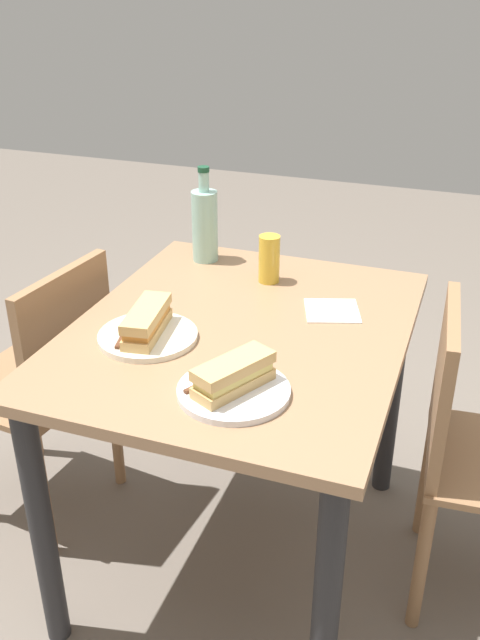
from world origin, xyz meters
TOP-DOWN VIEW (x-y plane):
  - ground_plane at (0.00, 0.00)m, footprint 8.00×8.00m
  - dining_table at (0.00, 0.00)m, footprint 1.00×0.83m
  - chair_far at (-0.01, 0.61)m, footprint 0.44×0.44m
  - chair_near at (0.10, -0.61)m, footprint 0.43×0.43m
  - plate_near at (-0.14, 0.19)m, footprint 0.24×0.24m
  - baguette_sandwich_near at (-0.14, 0.19)m, footprint 0.21×0.10m
  - knife_near at (-0.15, 0.24)m, footprint 0.18×0.05m
  - plate_far at (-0.29, -0.09)m, footprint 0.24×0.24m
  - baguette_sandwich_far at (-0.29, -0.09)m, footprint 0.20×0.15m
  - knife_far at (-0.28, -0.04)m, footprint 0.17×0.09m
  - water_bottle at (0.39, 0.25)m, footprint 0.08×0.08m
  - beer_glass at (0.30, 0.02)m, footprint 0.06×0.06m
  - paper_napkin at (0.17, -0.20)m, footprint 0.18×0.18m

SIDE VIEW (x-z plane):
  - ground_plane at x=0.00m, z-range 0.00..0.00m
  - chair_far at x=-0.01m, z-range 0.06..0.91m
  - chair_near at x=0.10m, z-range 0.06..0.91m
  - dining_table at x=0.00m, z-range 0.25..1.02m
  - paper_napkin at x=0.17m, z-range 0.77..0.77m
  - plate_near at x=-0.14m, z-range 0.77..0.78m
  - plate_far at x=-0.29m, z-range 0.77..0.78m
  - knife_near at x=-0.15m, z-range 0.78..0.79m
  - knife_far at x=-0.28m, z-range 0.78..0.79m
  - baguette_sandwich_far at x=-0.29m, z-range 0.78..0.85m
  - baguette_sandwich_near at x=-0.14m, z-range 0.78..0.85m
  - beer_glass at x=0.30m, z-range 0.77..0.91m
  - water_bottle at x=0.39m, z-range 0.74..1.03m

